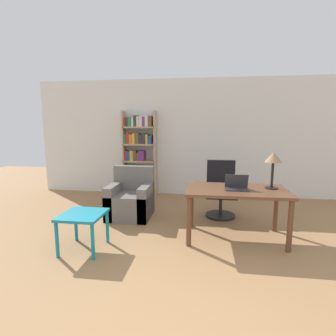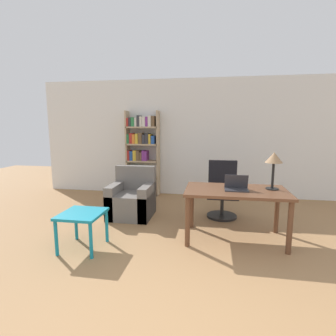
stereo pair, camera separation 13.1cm
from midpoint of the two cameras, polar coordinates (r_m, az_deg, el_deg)
wall_back at (r=6.16m, az=7.29°, el=6.45°), size 8.00×0.06×2.70m
desk at (r=3.89m, az=13.64°, el=-5.95°), size 1.43×0.82×0.74m
laptop at (r=3.83m, az=13.77°, el=-3.87°), size 0.32×0.21×0.21m
table_lamp at (r=3.98m, az=21.07°, el=1.72°), size 0.24×0.24×0.53m
office_chair at (r=4.88m, az=10.66°, el=-4.89°), size 0.54×0.54×1.01m
side_table_blue at (r=3.70m, az=-19.01°, el=-10.52°), size 0.54×0.56×0.50m
armchair at (r=4.85m, az=-8.88°, el=-6.93°), size 0.75×0.75×0.89m
bookshelf at (r=6.21m, az=-7.10°, el=2.79°), size 0.78×0.28×1.98m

